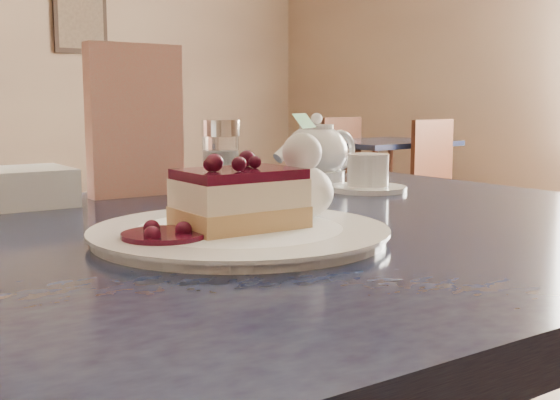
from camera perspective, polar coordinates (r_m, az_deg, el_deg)
main_table at (r=0.81m, az=-5.21°, el=-8.35°), size 1.31×0.91×0.79m
dessert_plate at (r=0.74m, az=-3.30°, el=-2.76°), size 0.31×0.31×0.01m
cheesecake_slice at (r=0.74m, az=-3.33°, el=0.07°), size 0.13×0.10×0.06m
whipped_cream at (r=0.80m, az=1.79°, el=0.66°), size 0.07×0.07×0.06m
berry_sauce at (r=0.70m, az=-9.40°, el=-2.85°), size 0.08×0.08×0.01m
tea_set at (r=1.26m, az=3.72°, el=3.44°), size 0.17×0.28×0.11m
menu_card at (r=1.10m, az=-11.69°, el=6.33°), size 0.15×0.04×0.23m
sugar_shaker at (r=1.15m, az=-4.85°, el=3.70°), size 0.06×0.06×0.12m
napkin_stack at (r=1.05m, az=-20.21°, el=1.01°), size 0.13×0.13×0.05m
bg_table_far_right at (r=5.05m, az=8.30°, el=-2.02°), size 0.89×1.61×1.07m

